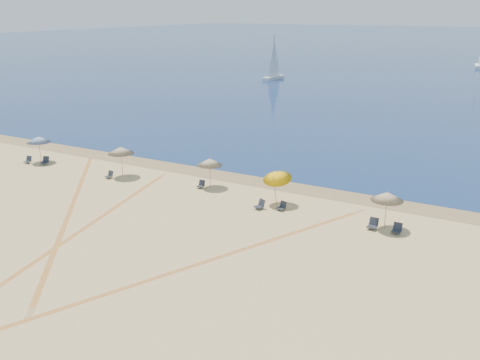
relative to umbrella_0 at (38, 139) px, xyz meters
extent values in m
plane|color=tan|center=(20.68, -19.36, -2.15)|extent=(160.00, 160.00, 0.00)
plane|color=olive|center=(20.68, 4.64, -2.15)|extent=(500.00, 500.00, 0.00)
cylinder|color=gray|center=(0.00, 0.00, -1.00)|extent=(0.05, 0.05, 2.31)
cone|color=white|center=(0.00, 0.00, 0.00)|extent=(2.14, 2.14, 0.55)
sphere|color=gray|center=(0.00, 0.00, 0.30)|extent=(0.08, 0.08, 0.08)
cylinder|color=gray|center=(9.54, 0.24, -0.93)|extent=(0.05, 0.05, 2.44)
cone|color=beige|center=(9.54, 0.24, 0.14)|extent=(2.22, 2.22, 0.55)
sphere|color=gray|center=(9.54, 0.24, 0.44)|extent=(0.08, 0.08, 0.08)
cylinder|color=gray|center=(17.56, 1.40, -1.03)|extent=(0.05, 0.05, 2.24)
cone|color=beige|center=(17.56, 1.40, -0.06)|extent=(1.99, 1.99, 0.55)
sphere|color=gray|center=(17.56, 1.40, 0.24)|extent=(0.08, 0.08, 0.08)
cylinder|color=gray|center=(23.83, 0.10, -0.98)|extent=(0.05, 0.75, 2.36)
cone|color=yellow|center=(23.83, 0.41, 0.04)|extent=(2.10, 2.16, 1.13)
sphere|color=gray|center=(23.83, 0.41, 0.34)|extent=(0.08, 0.08, 0.08)
cylinder|color=gray|center=(31.84, -0.24, -0.97)|extent=(0.05, 0.05, 2.36)
cone|color=beige|center=(31.84, -0.24, 0.06)|extent=(2.07, 2.07, 0.55)
sphere|color=gray|center=(31.84, -0.24, 0.36)|extent=(0.08, 0.08, 0.08)
cube|color=black|center=(-0.75, -0.91, -1.98)|extent=(0.62, 0.62, 0.05)
cube|color=black|center=(-0.80, -0.65, -1.75)|extent=(0.56, 0.29, 0.48)
cylinder|color=#A5A5AD|center=(-0.96, -1.14, -2.07)|extent=(0.02, 0.02, 0.18)
cylinder|color=#A5A5AD|center=(-0.54, -1.07, -2.07)|extent=(0.02, 0.02, 0.18)
cube|color=black|center=(0.97, -0.47, -1.96)|extent=(0.73, 0.73, 0.05)
cube|color=black|center=(0.90, -0.18, -1.70)|extent=(0.63, 0.36, 0.53)
cylinder|color=#A5A5AD|center=(0.74, -0.74, -2.06)|extent=(0.03, 0.03, 0.20)
cylinder|color=#A5A5AD|center=(1.20, -0.62, -2.06)|extent=(0.03, 0.03, 0.20)
cube|color=black|center=(8.89, -0.77, -1.99)|extent=(0.55, 0.55, 0.05)
cube|color=black|center=(8.91, -0.52, -1.77)|extent=(0.52, 0.23, 0.45)
cylinder|color=#A5A5AD|center=(8.68, -0.93, -2.07)|extent=(0.02, 0.02, 0.17)
cylinder|color=#A5A5AD|center=(9.09, -0.97, -2.07)|extent=(0.02, 0.02, 0.17)
cube|color=black|center=(17.04, 0.78, -1.99)|extent=(0.54, 0.54, 0.05)
cube|color=black|center=(17.02, 1.03, -1.77)|extent=(0.52, 0.22, 0.45)
cylinder|color=#A5A5AD|center=(16.83, 0.58, -2.07)|extent=(0.02, 0.02, 0.17)
cylinder|color=#A5A5AD|center=(17.24, 0.61, -2.07)|extent=(0.02, 0.02, 0.17)
cube|color=black|center=(23.14, -1.09, -1.97)|extent=(0.74, 0.74, 0.05)
cube|color=black|center=(23.24, -0.84, -1.72)|extent=(0.60, 0.41, 0.50)
cylinder|color=#A5A5AD|center=(22.93, -1.21, -2.06)|extent=(0.02, 0.02, 0.18)
cylinder|color=#A5A5AD|center=(23.34, -1.39, -2.06)|extent=(0.02, 0.02, 0.18)
cube|color=black|center=(24.62, -0.56, -1.98)|extent=(0.65, 0.65, 0.05)
cube|color=black|center=(24.69, -0.31, -1.76)|extent=(0.55, 0.33, 0.46)
cylinder|color=#A5A5AD|center=(24.42, -0.69, -2.07)|extent=(0.02, 0.02, 0.17)
cylinder|color=#A5A5AD|center=(24.82, -0.81, -2.07)|extent=(0.02, 0.02, 0.17)
cube|color=black|center=(31.18, -0.80, -1.96)|extent=(0.63, 0.63, 0.05)
cube|color=black|center=(31.20, -0.51, -1.70)|extent=(0.61, 0.26, 0.53)
cylinder|color=#A5A5AD|center=(30.94, -1.00, -2.06)|extent=(0.03, 0.03, 0.19)
cylinder|color=#A5A5AD|center=(31.42, -1.04, -2.06)|extent=(0.03, 0.03, 0.19)
cube|color=black|center=(32.72, -0.79, -1.97)|extent=(0.58, 0.58, 0.05)
cube|color=black|center=(32.73, -0.51, -1.73)|extent=(0.57, 0.23, 0.50)
cylinder|color=#A5A5AD|center=(32.49, -0.98, -2.06)|extent=(0.02, 0.02, 0.18)
cylinder|color=#A5A5AD|center=(32.94, -1.00, -2.06)|extent=(0.02, 0.02, 0.18)
cube|color=white|center=(27.65, 106.69, -1.77)|extent=(2.42, 6.99, 0.75)
cube|color=white|center=(-6.19, 63.88, -1.83)|extent=(2.34, 5.97, 0.63)
cylinder|color=gray|center=(-6.19, 63.88, 2.28)|extent=(0.13, 0.13, 8.45)
plane|color=tan|center=(15.23, -12.03, -2.15)|extent=(33.01, 33.01, 0.00)
plane|color=tan|center=(15.01, -10.95, -2.15)|extent=(33.01, 33.01, 0.00)
plane|color=tan|center=(23.47, -11.33, -2.15)|extent=(37.14, 37.14, 0.00)
plane|color=tan|center=(23.93, -10.33, -2.15)|extent=(37.14, 37.14, 0.00)
plane|color=tan|center=(11.49, -7.63, -2.15)|extent=(39.29, 39.29, 0.00)
plane|color=tan|center=(10.82, -6.76, -2.15)|extent=(39.29, 39.29, 0.00)
camera|label=1|loc=(38.68, -32.41, 11.47)|focal=39.45mm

